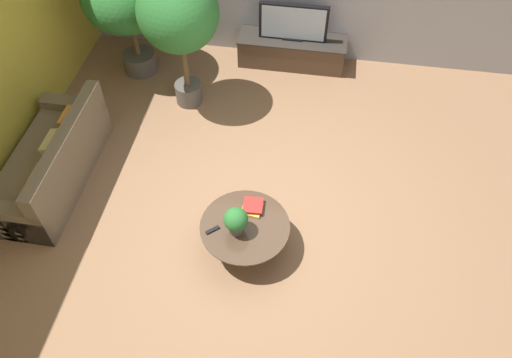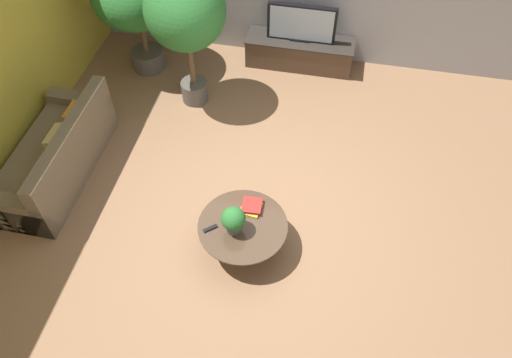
% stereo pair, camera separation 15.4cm
% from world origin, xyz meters
% --- Properties ---
extents(ground_plane, '(24.00, 24.00, 0.00)m').
position_xyz_m(ground_plane, '(0.00, 0.00, 0.00)').
color(ground_plane, '#8C6647').
extents(media_console, '(1.66, 0.50, 0.46)m').
position_xyz_m(media_console, '(0.06, 2.94, 0.24)').
color(media_console, '#473323').
rests_on(media_console, ground).
extents(television, '(1.02, 0.13, 0.57)m').
position_xyz_m(television, '(0.06, 2.94, 0.74)').
color(television, black).
rests_on(television, media_console).
extents(coffee_table, '(0.99, 0.99, 0.42)m').
position_xyz_m(coffee_table, '(-0.07, -0.53, 0.29)').
color(coffee_table, '#756656').
rests_on(coffee_table, ground).
extents(couch_by_wall, '(0.84, 1.98, 0.84)m').
position_xyz_m(couch_by_wall, '(-2.61, 0.10, 0.29)').
color(couch_by_wall, brown).
rests_on(couch_by_wall, ground).
extents(potted_palm_tall, '(1.25, 1.25, 1.71)m').
position_xyz_m(potted_palm_tall, '(-2.23, 2.41, 1.19)').
color(potted_palm_tall, '#514C47').
rests_on(potted_palm_tall, ground).
extents(potted_palm_corner, '(1.05, 1.05, 1.99)m').
position_xyz_m(potted_palm_corner, '(-1.31, 1.82, 1.41)').
color(potted_palm_corner, '#514C47').
rests_on(potted_palm_corner, ground).
extents(potted_plant_tabletop, '(0.26, 0.26, 0.35)m').
position_xyz_m(potted_plant_tabletop, '(-0.14, -0.61, 0.61)').
color(potted_plant_tabletop, '#514C47').
rests_on(potted_plant_tabletop, coffee_table).
extents(book_stack, '(0.25, 0.26, 0.06)m').
position_xyz_m(book_stack, '(-0.02, -0.28, 0.45)').
color(book_stack, gold).
rests_on(book_stack, coffee_table).
extents(remote_black, '(0.15, 0.14, 0.02)m').
position_xyz_m(remote_black, '(-0.40, -0.65, 0.43)').
color(remote_black, black).
rests_on(remote_black, coffee_table).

